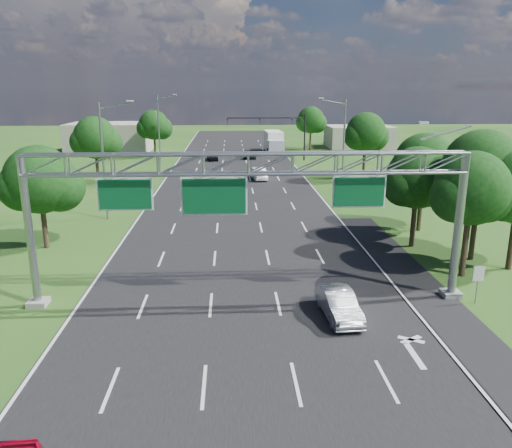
{
  "coord_description": "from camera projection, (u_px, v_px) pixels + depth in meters",
  "views": [
    {
      "loc": [
        -0.66,
        -13.07,
        11.27
      ],
      "look_at": [
        0.83,
        15.63,
        3.32
      ],
      "focal_mm": 35.0,
      "sensor_mm": 36.0,
      "label": 1
    }
  ],
  "objects": [
    {
      "name": "silver_sedan",
      "position": [
        339.0,
        304.0,
        25.07
      ],
      "size": [
        1.82,
        4.32,
        1.39
      ],
      "primitive_type": "imported",
      "rotation": [
        0.0,
        0.0,
        0.08
      ],
      "color": "#A2A5AD",
      "rests_on": "ground"
    },
    {
      "name": "tree_verge_la",
      "position": [
        41.0,
        183.0,
        34.87
      ],
      "size": [
        5.76,
        4.8,
        7.4
      ],
      "color": "#2D2116",
      "rests_on": "ground"
    },
    {
      "name": "tree_verge_re",
      "position": [
        311.0,
        121.0,
        90.05
      ],
      "size": [
        5.76,
        4.8,
        7.84
      ],
      "color": "#2D2116",
      "rests_on": "ground"
    },
    {
      "name": "car_queue_c",
      "position": [
        212.0,
        156.0,
        78.53
      ],
      "size": [
        2.04,
        4.0,
        1.3
      ],
      "primitive_type": "imported",
      "rotation": [
        0.0,
        0.0,
        0.14
      ],
      "color": "black",
      "rests_on": "ground"
    },
    {
      "name": "road",
      "position": [
        238.0,
        217.0,
        44.5
      ],
      "size": [
        18.0,
        180.0,
        0.02
      ],
      "primitive_type": "cube",
      "color": "black",
      "rests_on": "ground"
    },
    {
      "name": "tree_verge_lc",
      "position": [
        154.0,
        126.0,
        81.06
      ],
      "size": [
        5.76,
        4.8,
        7.62
      ],
      "color": "#2D2116",
      "rests_on": "ground"
    },
    {
      "name": "tree_verge_lb",
      "position": [
        96.0,
        140.0,
        56.73
      ],
      "size": [
        5.76,
        4.8,
        8.06
      ],
      "color": "#2D2116",
      "rests_on": "ground"
    },
    {
      "name": "road_flare",
      "position": [
        415.0,
        283.0,
        29.6
      ],
      "size": [
        3.0,
        30.0,
        0.02
      ],
      "primitive_type": "cube",
      "color": "black",
      "rests_on": "ground"
    },
    {
      "name": "ground",
      "position": [
        238.0,
        217.0,
        44.5
      ],
      "size": [
        220.0,
        220.0,
        0.0
      ],
      "primitive_type": "plane",
      "color": "#1E4A16",
      "rests_on": "ground"
    },
    {
      "name": "streetlight_l_near",
      "position": [
        105.0,
        156.0,
        42.44
      ],
      "size": [
        2.97,
        0.22,
        10.16
      ],
      "color": "gray",
      "rests_on": "ground"
    },
    {
      "name": "car_queue_b",
      "position": [
        249.0,
        155.0,
        80.38
      ],
      "size": [
        2.08,
        4.3,
        1.18
      ],
      "primitive_type": "imported",
      "rotation": [
        0.0,
        0.0,
        0.03
      ],
      "color": "black",
      "rests_on": "ground"
    },
    {
      "name": "sign_gantry",
      "position": [
        250.0,
        176.0,
        25.35
      ],
      "size": [
        23.5,
        1.0,
        9.56
      ],
      "color": "gray",
      "rests_on": "ground"
    },
    {
      "name": "traffic_signal",
      "position": [
        282.0,
        127.0,
        77.18
      ],
      "size": [
        12.21,
        0.24,
        7.0
      ],
      "color": "black",
      "rests_on": "ground"
    },
    {
      "name": "regulatory_sign",
      "position": [
        478.0,
        277.0,
        26.4
      ],
      "size": [
        0.6,
        0.08,
        2.1
      ],
      "color": "gray",
      "rests_on": "ground"
    },
    {
      "name": "tree_cluster_right",
      "position": [
        461.0,
        178.0,
        33.41
      ],
      "size": [
        9.91,
        14.6,
        8.68
      ],
      "color": "#2D2116",
      "rests_on": "ground"
    },
    {
      "name": "car_queue_d",
      "position": [
        259.0,
        174.0,
        62.41
      ],
      "size": [
        2.1,
        4.62,
        1.47
      ],
      "primitive_type": "imported",
      "rotation": [
        0.0,
        0.0,
        0.13
      ],
      "color": "silver",
      "rests_on": "ground"
    },
    {
      "name": "streetlight_r_mid",
      "position": [
        342.0,
        142.0,
        53.2
      ],
      "size": [
        2.97,
        0.22,
        10.16
      ],
      "color": "gray",
      "rests_on": "ground"
    },
    {
      "name": "building_left",
      "position": [
        110.0,
        137.0,
        88.93
      ],
      "size": [
        14.0,
        10.0,
        5.0
      ],
      "primitive_type": "cube",
      "color": "#9E9685",
      "rests_on": "ground"
    },
    {
      "name": "streetlight_l_far",
      "position": [
        160.0,
        125.0,
        76.13
      ],
      "size": [
        2.97,
        0.22,
        10.16
      ],
      "color": "gray",
      "rests_on": "ground"
    },
    {
      "name": "building_right",
      "position": [
        359.0,
        137.0,
        95.22
      ],
      "size": [
        12.0,
        9.0,
        4.0
      ],
      "primitive_type": "cube",
      "color": "#9E9685",
      "rests_on": "ground"
    },
    {
      "name": "tree_verge_rd",
      "position": [
        366.0,
        134.0,
        61.16
      ],
      "size": [
        5.76,
        4.8,
        8.28
      ],
      "color": "#2D2116",
      "rests_on": "ground"
    },
    {
      "name": "box_truck",
      "position": [
        274.0,
        142.0,
        88.0
      ],
      "size": [
        3.08,
        9.64,
        3.61
      ],
      "rotation": [
        0.0,
        0.0,
        0.05
      ],
      "color": "white",
      "rests_on": "ground"
    }
  ]
}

